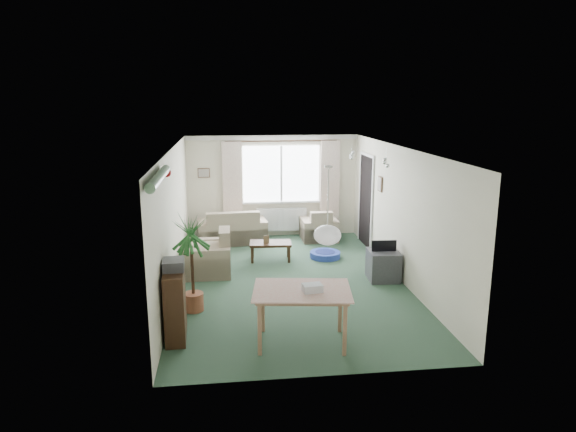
{
  "coord_description": "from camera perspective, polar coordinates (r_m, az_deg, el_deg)",
  "views": [
    {
      "loc": [
        -1.11,
        -8.68,
        3.23
      ],
      "look_at": [
        0.0,
        0.3,
        1.15
      ],
      "focal_mm": 32.0,
      "sensor_mm": 36.0,
      "label": 1
    }
  ],
  "objects": [
    {
      "name": "photo_frame",
      "position": [
        10.35,
        -2.43,
        -2.61
      ],
      "size": [
        0.12,
        0.07,
        0.16
      ],
      "primitive_type": "cube",
      "rotation": [
        0.0,
        0.0,
        0.41
      ],
      "color": "brown",
      "rests_on": "coffee_table"
    },
    {
      "name": "sofa",
      "position": [
        11.78,
        -6.24,
        -1.11
      ],
      "size": [
        1.6,
        0.94,
        0.77
      ],
      "primitive_type": "cube",
      "rotation": [
        0.0,
        0.0,
        3.22
      ],
      "color": "beige",
      "rests_on": "ground"
    },
    {
      "name": "wall_picture_right",
      "position": [
        10.49,
        10.2,
        3.52
      ],
      "size": [
        0.03,
        0.24,
        0.3
      ],
      "primitive_type": "cube",
      "color": "brown"
    },
    {
      "name": "curtain_right",
      "position": [
        12.22,
        4.67,
        3.67
      ],
      "size": [
        0.45,
        0.08,
        2.0
      ],
      "primitive_type": "cube",
      "color": "beige"
    },
    {
      "name": "tinsel_garland",
      "position": [
        6.5,
        -14.16,
        4.15
      ],
      "size": [
        1.6,
        1.6,
        0.12
      ],
      "primitive_type": "cylinder",
      "color": "#196626"
    },
    {
      "name": "radiator",
      "position": [
        12.27,
        -0.73,
        -0.39
      ],
      "size": [
        1.2,
        0.1,
        0.55
      ],
      "primitive_type": "cube",
      "color": "white"
    },
    {
      "name": "wall_picture_back",
      "position": [
        12.04,
        -9.34,
        4.75
      ],
      "size": [
        0.28,
        0.03,
        0.22
      ],
      "primitive_type": "cube",
      "color": "brown"
    },
    {
      "name": "doorway",
      "position": [
        11.53,
        8.67,
        1.64
      ],
      "size": [
        0.03,
        0.95,
        2.0
      ],
      "primitive_type": "cube",
      "color": "black"
    },
    {
      "name": "window",
      "position": [
        12.11,
        -0.76,
        4.73
      ],
      "size": [
        1.8,
        0.03,
        1.3
      ],
      "primitive_type": "cube",
      "color": "white"
    },
    {
      "name": "dining_table",
      "position": [
        7.0,
        1.54,
        -11.15
      ],
      "size": [
        1.28,
        0.94,
        0.74
      ],
      "primitive_type": "cube",
      "rotation": [
        0.0,
        0.0,
        -0.13
      ],
      "color": "tan",
      "rests_on": "ground"
    },
    {
      "name": "pendant_lamp",
      "position": [
        6.75,
        4.4,
        -2.13
      ],
      "size": [
        0.36,
        0.36,
        0.36
      ],
      "primitive_type": "sphere",
      "color": "white"
    },
    {
      "name": "armchair_left",
      "position": [
        9.76,
        -9.06,
        -3.94
      ],
      "size": [
        0.9,
        0.95,
        0.84
      ],
      "primitive_type": "cube",
      "rotation": [
        0.0,
        0.0,
        -1.58
      ],
      "color": "beige",
      "rests_on": "ground"
    },
    {
      "name": "bauble_cluster_a",
      "position": [
        9.93,
        7.09,
        7.01
      ],
      "size": [
        0.2,
        0.2,
        0.2
      ],
      "primitive_type": "sphere",
      "color": "silver"
    },
    {
      "name": "ground",
      "position": [
        9.33,
        0.23,
        -7.31
      ],
      "size": [
        6.5,
        6.5,
        0.0
      ],
      "primitive_type": "plane",
      "color": "#2A4633"
    },
    {
      "name": "hifi_box",
      "position": [
        7.11,
        -12.6,
        -5.29
      ],
      "size": [
        0.3,
        0.36,
        0.14
      ],
      "primitive_type": "cube",
      "rotation": [
        0.0,
        0.0,
        0.04
      ],
      "color": "#37383C",
      "rests_on": "bookshelf"
    },
    {
      "name": "gift_box",
      "position": [
        6.78,
        2.72,
        -8.06
      ],
      "size": [
        0.27,
        0.21,
        0.12
      ],
      "primitive_type": "cube",
      "rotation": [
        0.0,
        0.0,
        0.12
      ],
      "color": "silver",
      "rests_on": "dining_table"
    },
    {
      "name": "houseplant",
      "position": [
        8.0,
        -10.61,
        -5.23
      ],
      "size": [
        0.74,
        0.74,
        1.53
      ],
      "primitive_type": "cylinder",
      "rotation": [
        0.0,
        0.0,
        -0.14
      ],
      "color": "#23551D",
      "rests_on": "ground"
    },
    {
      "name": "coffee_table",
      "position": [
        10.49,
        -1.95,
        -3.92
      ],
      "size": [
        0.87,
        0.53,
        0.38
      ],
      "primitive_type": "cube",
      "rotation": [
        0.0,
        0.0,
        -0.08
      ],
      "color": "black",
      "rests_on": "ground"
    },
    {
      "name": "curtain_left",
      "position": [
        11.97,
        -6.2,
        3.45
      ],
      "size": [
        0.45,
        0.08,
        2.0
      ],
      "primitive_type": "cube",
      "color": "beige"
    },
    {
      "name": "curtain_rod",
      "position": [
        11.94,
        -0.73,
        8.33
      ],
      "size": [
        2.6,
        0.03,
        0.03
      ],
      "primitive_type": "cube",
      "color": "black"
    },
    {
      "name": "tv_cube",
      "position": [
        9.53,
        10.52,
        -5.39
      ],
      "size": [
        0.57,
        0.62,
        0.54
      ],
      "primitive_type": "cube",
      "rotation": [
        0.0,
        0.0,
        -0.06
      ],
      "color": "#3C3D42",
      "rests_on": "ground"
    },
    {
      "name": "bauble_cluster_b",
      "position": [
        8.87,
        10.86,
        6.17
      ],
      "size": [
        0.2,
        0.2,
        0.2
      ],
      "primitive_type": "sphere",
      "color": "silver"
    },
    {
      "name": "pet_bed",
      "position": [
        10.7,
        4.14,
        -4.31
      ],
      "size": [
        0.69,
        0.69,
        0.13
      ],
      "primitive_type": "cylinder",
      "rotation": [
        0.0,
        0.0,
        0.12
      ],
      "color": "navy",
      "rests_on": "ground"
    },
    {
      "name": "bookshelf",
      "position": [
        7.29,
        -12.43,
        -9.48
      ],
      "size": [
        0.3,
        0.81,
        0.97
      ],
      "primitive_type": "cube",
      "rotation": [
        0.0,
        0.0,
        0.05
      ],
      "color": "black",
      "rests_on": "ground"
    },
    {
      "name": "armchair_corner",
      "position": [
        11.95,
        3.46,
        -0.96
      ],
      "size": [
        0.81,
        0.77,
        0.72
      ],
      "primitive_type": "cube",
      "rotation": [
        0.0,
        0.0,
        3.14
      ],
      "color": "beige",
      "rests_on": "ground"
    }
  ]
}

